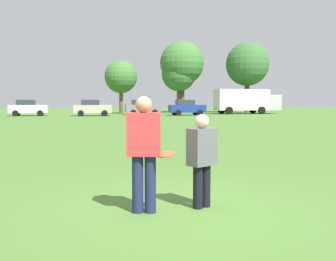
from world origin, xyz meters
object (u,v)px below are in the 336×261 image
Objects in this scene: player_thrower at (144,148)px; player_defender at (202,156)px; parked_car_center at (28,108)px; parked_car_mid_right at (92,108)px; parked_car_far_right at (187,107)px; box_truck at (246,100)px; frisbee at (166,155)px; parked_car_near_right at (142,107)px.

player_thrower is 1.19× the size of player_defender.
parked_car_mid_right is at bearing -15.80° from parked_car_center.
parked_car_far_right is 0.50× the size of box_truck.
frisbee is at bearing -161.08° from player_defender.
frisbee is at bearing -101.22° from parked_car_near_right.
player_defender reaches higher than frisbee.
player_defender is 0.35× the size of parked_car_far_right.
parked_car_near_right is (8.55, 43.10, 0.01)m from frisbee.
parked_car_mid_right is at bearing -162.23° from parked_car_near_right.
parked_car_center is at bearing 179.87° from box_truck.
parked_car_center is 18.13m from parked_car_far_right.
parked_car_mid_right is 1.00× the size of parked_car_far_right.
box_truck is (22.25, 43.01, 0.84)m from frisbee.
box_truck reaches higher than parked_car_mid_right.
player_thrower is at bearing -93.69° from parked_car_mid_right.
parked_car_far_right is at bearing -163.48° from box_truck.
parked_car_center is 26.88m from box_truck.
player_thrower is at bearing -101.65° from parked_car_near_right.
parked_car_center is (-4.61, 43.07, 0.01)m from frisbee.
parked_car_far_right is (10.98, -0.75, 0.00)m from parked_car_mid_right.
parked_car_far_right is (12.65, 40.13, 0.08)m from player_defender.
parked_car_near_right is 5.49m from parked_car_far_right.
player_defender is at bearing -82.98° from parked_car_center.
frisbee is (-0.66, -0.23, 0.07)m from player_defender.
parked_car_center and parked_car_mid_right have the same top height.
parked_car_far_right reaches higher than frisbee.
parked_car_far_right reaches higher than player_defender.
parked_car_mid_right reaches higher than frisbee.
parked_car_near_right is (6.21, 1.99, 0.00)m from parked_car_mid_right.
box_truck is (21.59, 42.78, 0.91)m from player_defender.
frisbee is 43.32m from parked_car_center.
box_truck is at bearing -0.37° from parked_car_near_right.
parked_car_far_right is at bearing 71.74° from frisbee.
player_defender is (0.96, 0.05, -0.17)m from player_thrower.
player_defender is at bearing -107.50° from parked_car_far_right.
player_thrower is 0.42× the size of parked_car_center.
frisbee is (0.30, -0.17, -0.09)m from player_thrower.
player_defender is at bearing -92.35° from parked_car_mid_right.
parked_car_near_right is at bearing 179.63° from box_truck.
parked_car_mid_right is (2.34, 41.11, 0.01)m from frisbee.
parked_car_far_right is at bearing 72.50° from player_defender.
player_thrower is 48.42m from box_truck.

